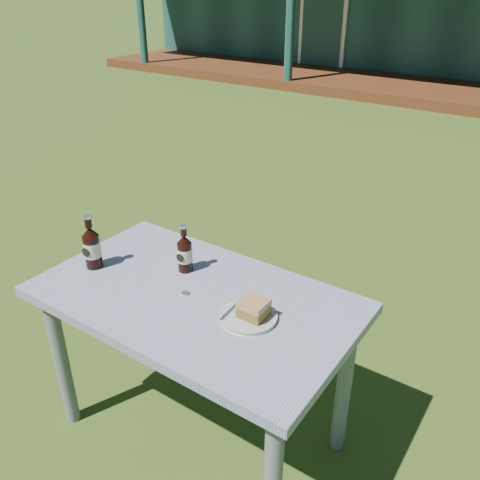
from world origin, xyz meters
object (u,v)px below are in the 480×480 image
Objects in this scene: cafe_table at (195,317)px; plate at (248,316)px; cake_slice at (254,308)px; cola_bottle_far at (92,247)px; cola_bottle_near at (185,253)px.

cafe_table is 0.27m from plate.
cake_slice is at bearing 0.39° from cafe_table.
cake_slice is 0.73m from cola_bottle_far.
cola_bottle_far is at bearing -149.81° from cola_bottle_near.
cafe_table is at bearing -179.61° from cake_slice.
cake_slice is at bearing 23.46° from plate.
cola_bottle_near is at bearing 139.98° from cafe_table.
plate is 1.02× the size of cola_bottle_near.
cafe_table is at bearing -40.02° from cola_bottle_near.
plate is at bearing -17.73° from cola_bottle_near.
plate is at bearing -1.32° from cafe_table.
cafe_table is 5.98× the size of cola_bottle_near.
cola_bottle_near is 0.37m from cola_bottle_far.
cola_bottle_far is (-0.32, -0.19, 0.01)m from cola_bottle_near.
plate is 0.04m from cake_slice.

